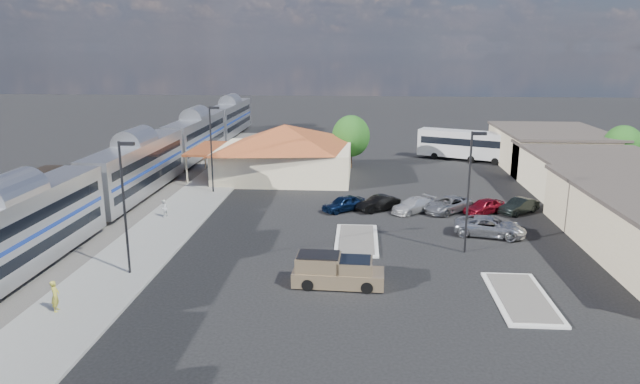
# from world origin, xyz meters

# --- Properties ---
(ground) EXTENTS (280.00, 280.00, 0.00)m
(ground) POSITION_xyz_m (0.00, 0.00, 0.00)
(ground) COLOR black
(ground) RESTS_ON ground
(railbed) EXTENTS (16.00, 100.00, 0.12)m
(railbed) POSITION_xyz_m (-21.00, 8.00, 0.06)
(railbed) COLOR #4C4944
(railbed) RESTS_ON ground
(platform) EXTENTS (5.50, 92.00, 0.18)m
(platform) POSITION_xyz_m (-12.00, 6.00, 0.09)
(platform) COLOR gray
(platform) RESTS_ON ground
(passenger_train) EXTENTS (3.00, 104.00, 5.55)m
(passenger_train) POSITION_xyz_m (-18.00, 13.77, 2.87)
(passenger_train) COLOR silver
(passenger_train) RESTS_ON ground
(freight_cars) EXTENTS (2.80, 46.00, 4.00)m
(freight_cars) POSITION_xyz_m (-24.00, 3.11, 1.93)
(freight_cars) COLOR black
(freight_cars) RESTS_ON ground
(station_depot) EXTENTS (18.35, 12.24, 6.20)m
(station_depot) POSITION_xyz_m (-4.56, 24.00, 3.13)
(station_depot) COLOR beige
(station_depot) RESTS_ON ground
(buildings_east) EXTENTS (14.40, 51.40, 4.80)m
(buildings_east) POSITION_xyz_m (28.00, 14.28, 2.27)
(buildings_east) COLOR #C6B28C
(buildings_east) RESTS_ON ground
(traffic_island_south) EXTENTS (3.30, 7.50, 0.21)m
(traffic_island_south) POSITION_xyz_m (4.00, 2.00, 0.10)
(traffic_island_south) COLOR silver
(traffic_island_south) RESTS_ON ground
(traffic_island_north) EXTENTS (3.30, 7.50, 0.21)m
(traffic_island_north) POSITION_xyz_m (14.00, -8.00, 0.10)
(traffic_island_north) COLOR silver
(traffic_island_north) RESTS_ON ground
(lamp_plat_s) EXTENTS (1.08, 0.25, 9.00)m
(lamp_plat_s) POSITION_xyz_m (-10.90, -6.00, 5.34)
(lamp_plat_s) COLOR black
(lamp_plat_s) RESTS_ON ground
(lamp_plat_n) EXTENTS (1.08, 0.25, 9.00)m
(lamp_plat_n) POSITION_xyz_m (-10.90, 16.00, 5.34)
(lamp_plat_n) COLOR black
(lamp_plat_n) RESTS_ON ground
(lamp_lot) EXTENTS (1.08, 0.25, 9.00)m
(lamp_lot) POSITION_xyz_m (12.10, 0.00, 5.34)
(lamp_lot) COLOR black
(lamp_lot) RESTS_ON ground
(tree_east_c) EXTENTS (4.41, 4.41, 6.21)m
(tree_east_c) POSITION_xyz_m (34.00, 26.00, 3.76)
(tree_east_c) COLOR #382314
(tree_east_c) RESTS_ON ground
(tree_depot) EXTENTS (4.71, 4.71, 6.63)m
(tree_depot) POSITION_xyz_m (3.00, 30.00, 4.02)
(tree_depot) COLOR #382314
(tree_depot) RESTS_ON ground
(pickup_truck) EXTENTS (5.83, 2.35, 1.99)m
(pickup_truck) POSITION_xyz_m (2.91, -6.77, 0.94)
(pickup_truck) COLOR tan
(pickup_truck) RESTS_ON ground
(suv) EXTENTS (6.08, 3.86, 1.56)m
(suv) POSITION_xyz_m (14.66, 3.99, 0.78)
(suv) COLOR #A8AAB0
(suv) RESTS_ON ground
(coach_bus) EXTENTS (12.34, 7.45, 3.95)m
(coach_bus) POSITION_xyz_m (18.12, 36.00, 2.28)
(coach_bus) COLOR white
(coach_bus) RESTS_ON ground
(person_a) EXTENTS (0.56, 0.74, 1.83)m
(person_a) POSITION_xyz_m (-12.91, -11.85, 1.09)
(person_a) COLOR gold
(person_a) RESTS_ON platform
(person_b) EXTENTS (0.80, 0.91, 1.55)m
(person_b) POSITION_xyz_m (-13.05, 6.78, 0.96)
(person_b) COLOR white
(person_b) RESTS_ON platform
(parked_car_a) EXTENTS (4.38, 3.93, 1.44)m
(parked_car_a) POSITION_xyz_m (2.72, 10.39, 0.72)
(parked_car_a) COLOR #0B1A38
(parked_car_a) RESTS_ON ground
(parked_car_b) EXTENTS (4.33, 3.62, 1.40)m
(parked_car_b) POSITION_xyz_m (5.92, 10.69, 0.70)
(parked_car_b) COLOR black
(parked_car_b) RESTS_ON ground
(parked_car_c) EXTENTS (4.69, 4.45, 1.34)m
(parked_car_c) POSITION_xyz_m (9.12, 10.39, 0.67)
(parked_car_c) COLOR silver
(parked_car_c) RESTS_ON ground
(parked_car_d) EXTENTS (5.46, 5.23, 1.44)m
(parked_car_d) POSITION_xyz_m (12.32, 10.69, 0.72)
(parked_car_d) COLOR gray
(parked_car_d) RESTS_ON ground
(parked_car_e) EXTENTS (4.34, 3.73, 1.41)m
(parked_car_e) POSITION_xyz_m (15.52, 10.39, 0.70)
(parked_car_e) COLOR maroon
(parked_car_e) RESTS_ON ground
(parked_car_f) EXTENTS (4.19, 3.84, 1.39)m
(parked_car_f) POSITION_xyz_m (18.72, 10.69, 0.70)
(parked_car_f) COLOR black
(parked_car_f) RESTS_ON ground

